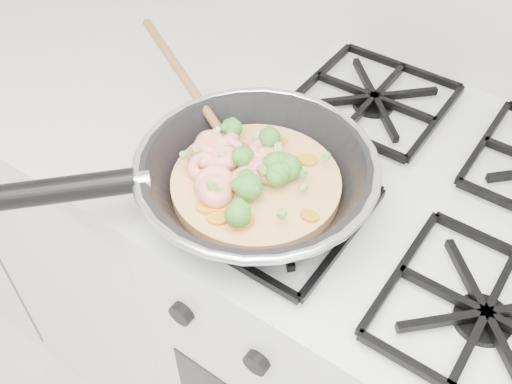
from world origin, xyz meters
The scene contains 3 objects.
stove centered at (0.00, 1.70, 0.46)m, with size 0.60×0.60×0.92m.
counter_left centered at (-0.80, 1.70, 0.45)m, with size 1.00×0.60×0.90m.
skillet centered at (-0.19, 1.54, 0.96)m, with size 0.48×0.43×0.10m.
Camera 1 is at (0.14, 1.09, 1.51)m, focal length 40.61 mm.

